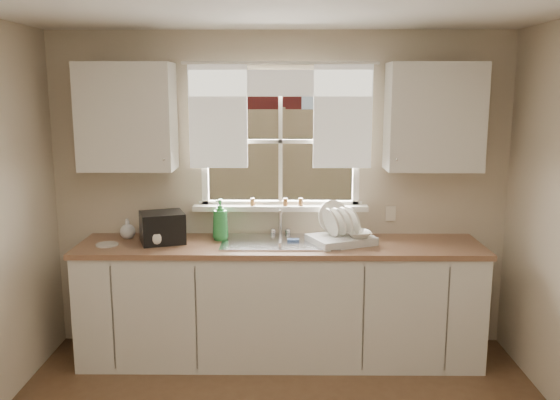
{
  "coord_description": "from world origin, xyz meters",
  "views": [
    {
      "loc": [
        0.04,
        -2.64,
        2.05
      ],
      "look_at": [
        0.0,
        1.65,
        1.25
      ],
      "focal_mm": 38.0,
      "sensor_mm": 36.0,
      "label": 1
    }
  ],
  "objects_px": {
    "black_appliance": "(162,227)",
    "cup": "(156,239)",
    "dish_rack": "(341,234)",
    "soap_bottle_a": "(220,220)"
  },
  "relations": [
    {
      "from": "dish_rack",
      "to": "soap_bottle_a",
      "type": "distance_m",
      "value": 0.93
    },
    {
      "from": "dish_rack",
      "to": "black_appliance",
      "type": "xyz_separation_m",
      "value": [
        -1.35,
        0.01,
        0.05
      ]
    },
    {
      "from": "dish_rack",
      "to": "cup",
      "type": "relative_size",
      "value": 4.32
    },
    {
      "from": "soap_bottle_a",
      "to": "cup",
      "type": "bearing_deg",
      "value": -136.27
    },
    {
      "from": "dish_rack",
      "to": "cup",
      "type": "height_order",
      "value": "dish_rack"
    },
    {
      "from": "dish_rack",
      "to": "black_appliance",
      "type": "bearing_deg",
      "value": 179.42
    },
    {
      "from": "black_appliance",
      "to": "dish_rack",
      "type": "bearing_deg",
      "value": -20.01
    },
    {
      "from": "soap_bottle_a",
      "to": "black_appliance",
      "type": "height_order",
      "value": "soap_bottle_a"
    },
    {
      "from": "black_appliance",
      "to": "cup",
      "type": "bearing_deg",
      "value": -125.61
    },
    {
      "from": "dish_rack",
      "to": "black_appliance",
      "type": "relative_size",
      "value": 1.74
    }
  ]
}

